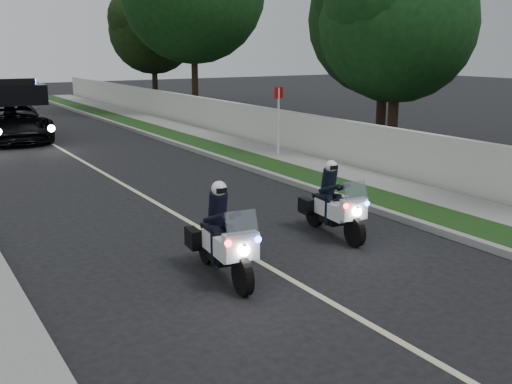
{
  "coord_description": "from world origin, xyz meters",
  "views": [
    {
      "loc": [
        -5.43,
        -8.21,
        3.81
      ],
      "look_at": [
        0.61,
        1.83,
        1.0
      ],
      "focal_mm": 42.71,
      "sensor_mm": 36.0,
      "label": 1
    }
  ],
  "objects": [
    {
      "name": "police_moto_right",
      "position": [
        2.13,
        1.28,
        0.0
      ],
      "size": [
        0.82,
        1.9,
        1.57
      ],
      "primitive_type": null,
      "rotation": [
        0.0,
        0.0,
        -0.1
      ],
      "color": "white",
      "rests_on": "ground"
    },
    {
      "name": "police_suv",
      "position": [
        -1.14,
        18.46,
        0.0
      ],
      "size": [
        2.87,
        5.78,
        2.75
      ],
      "primitive_type": "imported",
      "rotation": [
        0.0,
        0.0,
        -0.04
      ],
      "color": "black",
      "rests_on": "ground"
    },
    {
      "name": "tree_right_e",
      "position": [
        9.77,
        29.96,
        0.0
      ],
      "size": [
        6.08,
        6.08,
        9.39
      ],
      "primitive_type": null,
      "rotation": [
        0.0,
        0.0,
        -0.08
      ],
      "color": "black",
      "rests_on": "ground"
    },
    {
      "name": "grass_verge",
      "position": [
        4.8,
        10.0,
        0.08
      ],
      "size": [
        1.2,
        60.0,
        0.16
      ],
      "primitive_type": "cube",
      "color": "#193814",
      "rests_on": "ground"
    },
    {
      "name": "police_moto_left",
      "position": [
        -0.92,
        0.38,
        0.0
      ],
      "size": [
        0.88,
        2.0,
        1.65
      ],
      "primitive_type": null,
      "rotation": [
        0.0,
        0.0,
        -0.11
      ],
      "color": "white",
      "rests_on": "ground"
    },
    {
      "name": "sidewalk_right",
      "position": [
        6.1,
        10.0,
        0.08
      ],
      "size": [
        1.4,
        60.0,
        0.16
      ],
      "primitive_type": "cube",
      "color": "gray",
      "rests_on": "ground"
    },
    {
      "name": "sign_post",
      "position": [
        6.0,
        9.3,
        0.0
      ],
      "size": [
        0.47,
        0.47,
        2.55
      ],
      "primitive_type": null,
      "rotation": [
        0.0,
        0.0,
        0.19
      ],
      "color": "#B5130C",
      "rests_on": "ground"
    },
    {
      "name": "tree_right_c",
      "position": [
        10.16,
        8.73,
        0.0
      ],
      "size": [
        7.24,
        7.24,
        9.19
      ],
      "primitive_type": null,
      "rotation": [
        0.0,
        0.0,
        -0.4
      ],
      "color": "black",
      "rests_on": "ground"
    },
    {
      "name": "tree_right_d",
      "position": [
        9.37,
        23.01,
        0.0
      ],
      "size": [
        8.11,
        8.11,
        13.13
      ],
      "primitive_type": null,
      "rotation": [
        0.0,
        0.0,
        -0.03
      ],
      "color": "#153F15",
      "rests_on": "ground"
    },
    {
      "name": "lane_marking",
      "position": [
        0.0,
        10.0,
        0.0
      ],
      "size": [
        0.12,
        50.0,
        0.01
      ],
      "primitive_type": "cube",
      "color": "#BFB78C",
      "rests_on": "ground"
    },
    {
      "name": "curb_right",
      "position": [
        4.1,
        10.0,
        0.07
      ],
      "size": [
        0.2,
        60.0,
        0.15
      ],
      "primitive_type": "cube",
      "color": "gray",
      "rests_on": "ground"
    },
    {
      "name": "ground",
      "position": [
        0.0,
        0.0,
        0.0
      ],
      "size": [
        120.0,
        120.0,
        0.0
      ],
      "primitive_type": "plane",
      "color": "black",
      "rests_on": "ground"
    },
    {
      "name": "tree_right_b",
      "position": [
        9.56,
        7.48,
        0.0
      ],
      "size": [
        6.79,
        6.79,
        8.85
      ],
      "primitive_type": null,
      "rotation": [
        0.0,
        0.0,
        0.34
      ],
      "color": "#143C15",
      "rests_on": "ground"
    },
    {
      "name": "property_wall",
      "position": [
        7.1,
        10.0,
        0.75
      ],
      "size": [
        0.22,
        60.0,
        1.5
      ],
      "primitive_type": "cube",
      "color": "beige",
      "rests_on": "ground"
    }
  ]
}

